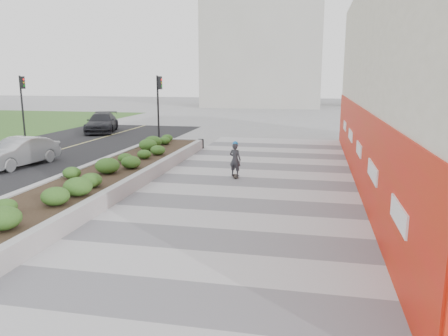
% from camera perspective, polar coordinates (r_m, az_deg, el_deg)
% --- Properties ---
extents(ground, '(160.00, 160.00, 0.00)m').
position_cam_1_polar(ground, '(9.75, -2.97, -13.12)').
color(ground, gray).
rests_on(ground, ground).
extents(walkway, '(8.00, 36.00, 0.01)m').
position_cam_1_polar(walkway, '(12.46, 0.52, -7.41)').
color(walkway, '#A8A8AD').
rests_on(walkway, ground).
extents(building, '(6.04, 24.08, 8.00)m').
position_cam_1_polar(building, '(18.15, 27.14, 10.13)').
color(building, beige).
rests_on(building, ground).
extents(planter, '(3.00, 18.00, 0.90)m').
position_cam_1_polar(planter, '(17.76, -14.58, -0.56)').
color(planter, '#9E9EA0').
rests_on(planter, ground).
extents(traffic_signal_near, '(0.33, 0.28, 4.20)m').
position_cam_1_polar(traffic_signal_near, '(27.75, -8.50, 8.90)').
color(traffic_signal_near, black).
rests_on(traffic_signal_near, ground).
extents(traffic_signal_far, '(0.33, 0.28, 4.20)m').
position_cam_1_polar(traffic_signal_far, '(31.68, -24.83, 8.30)').
color(traffic_signal_far, black).
rests_on(traffic_signal_far, ground).
extents(distant_bldg_north_l, '(16.00, 12.00, 20.00)m').
position_cam_1_polar(distant_bldg_north_l, '(64.23, 5.30, 17.02)').
color(distant_bldg_north_l, '#ADAAA3').
rests_on(distant_bldg_north_l, ground).
extents(distant_bldg_north_r, '(14.00, 10.00, 24.00)m').
position_cam_1_polar(distant_bldg_north_r, '(70.17, 23.10, 17.36)').
color(distant_bldg_north_r, '#ADAAA3').
rests_on(distant_bldg_north_r, ground).
extents(manhole_cover, '(0.44, 0.44, 0.01)m').
position_cam_1_polar(manhole_cover, '(12.38, 2.81, -7.56)').
color(manhole_cover, '#595654').
rests_on(manhole_cover, ground).
extents(skateboarder, '(0.58, 0.75, 1.54)m').
position_cam_1_polar(skateboarder, '(18.00, 1.47, 1.15)').
color(skateboarder, beige).
rests_on(skateboarder, ground).
extents(car_silver, '(2.03, 4.24, 1.34)m').
position_cam_1_polar(car_silver, '(22.47, -25.22, 1.88)').
color(car_silver, '#A5A8AD').
rests_on(car_silver, ground).
extents(car_dark, '(3.43, 5.32, 1.43)m').
position_cam_1_polar(car_dark, '(34.40, -15.68, 5.72)').
color(car_dark, black).
rests_on(car_dark, ground).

